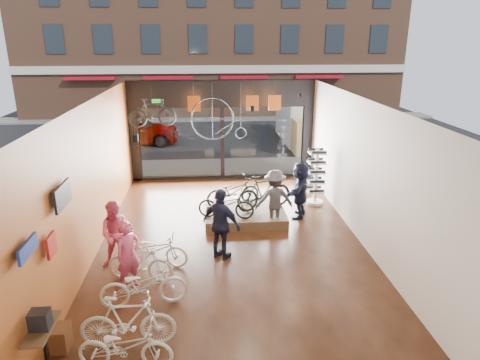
{
  "coord_description": "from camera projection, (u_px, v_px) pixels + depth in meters",
  "views": [
    {
      "loc": [
        -0.61,
        -10.14,
        5.28
      ],
      "look_at": [
        0.32,
        1.4,
        1.42
      ],
      "focal_mm": 32.0,
      "sensor_mm": 36.0,
      "label": 1
    }
  ],
  "objects": [
    {
      "name": "display_bike_left",
      "position": [
        226.0,
        204.0,
        12.3
      ],
      "size": [
        1.71,
        0.88,
        0.86
      ],
      "primitive_type": "imported",
      "rotation": [
        0.0,
        0.0,
        1.37
      ],
      "color": "black",
      "rests_on": "display_platform"
    },
    {
      "name": "floor_bike_1",
      "position": [
        128.0,
        322.0,
        7.55
      ],
      "size": [
        1.71,
        0.49,
        1.03
      ],
      "primitive_type": "imported",
      "rotation": [
        0.0,
        0.0,
        1.58
      ],
      "color": "beige",
      "rests_on": "ground_plane"
    },
    {
      "name": "wall_back",
      "position": [
        263.0,
        341.0,
        5.01
      ],
      "size": [
        7.0,
        0.04,
        3.8
      ],
      "primitive_type": "cube",
      "color": "beige",
      "rests_on": "ground"
    },
    {
      "name": "ground_plane",
      "position": [
        232.0,
        248.0,
        11.31
      ],
      "size": [
        7.0,
        12.0,
        0.04
      ],
      "primitive_type": "cube",
      "color": "black",
      "rests_on": "ground"
    },
    {
      "name": "floor_bike_2",
      "position": [
        144.0,
        285.0,
        8.74
      ],
      "size": [
        1.85,
        0.84,
        0.94
      ],
      "primitive_type": "imported",
      "rotation": [
        0.0,
        0.0,
        1.69
      ],
      "color": "beige",
      "rests_on": "ground_plane"
    },
    {
      "name": "wall_right",
      "position": [
        368.0,
        176.0,
        10.97
      ],
      "size": [
        0.04,
        12.0,
        3.8
      ],
      "primitive_type": "cube",
      "color": "beige",
      "rests_on": "ground"
    },
    {
      "name": "jersey_right",
      "position": [
        275.0,
        103.0,
        15.4
      ],
      "size": [
        0.45,
        0.03,
        0.55
      ],
      "primitive_type": "cube",
      "color": "#CC5919",
      "rests_on": "ceiling"
    },
    {
      "name": "sunglasses_rack",
      "position": [
        316.0,
        177.0,
        14.03
      ],
      "size": [
        0.62,
        0.53,
        1.88
      ],
      "primitive_type": null,
      "rotation": [
        0.0,
        0.0,
        -0.15
      ],
      "color": "white",
      "rests_on": "ground_plane"
    },
    {
      "name": "jersey_mid",
      "position": [
        253.0,
        103.0,
        15.34
      ],
      "size": [
        0.45,
        0.03,
        0.55
      ],
      "primitive_type": "cube",
      "color": "#CC5919",
      "rests_on": "ceiling"
    },
    {
      "name": "floor_bike_0",
      "position": [
        125.0,
        347.0,
        7.08
      ],
      "size": [
        1.65,
        0.72,
        0.84
      ],
      "primitive_type": "imported",
      "rotation": [
        0.0,
        0.0,
        1.47
      ],
      "color": "beige",
      "rests_on": "ground_plane"
    },
    {
      "name": "street_car",
      "position": [
        131.0,
        129.0,
        22.05
      ],
      "size": [
        4.79,
        1.93,
        1.63
      ],
      "primitive_type": "imported",
      "rotation": [
        0.0,
        0.0,
        1.57
      ],
      "color": "gray",
      "rests_on": "street_road"
    },
    {
      "name": "penny_farthing",
      "position": [
        221.0,
        120.0,
        15.18
      ],
      "size": [
        1.92,
        0.06,
        1.54
      ],
      "primitive_type": null,
      "color": "black",
      "rests_on": "ceiling"
    },
    {
      "name": "wall_merch",
      "position": [
        48.0,
        282.0,
        7.33
      ],
      "size": [
        0.4,
        2.4,
        2.6
      ],
      "primitive_type": null,
      "color": "navy",
      "rests_on": "wall_left"
    },
    {
      "name": "customer_1",
      "position": [
        117.0,
        234.0,
        10.17
      ],
      "size": [
        0.83,
        0.66,
        1.66
      ],
      "primitive_type": "imported",
      "rotation": [
        0.0,
        0.0,
        0.04
      ],
      "color": "#CC4C72",
      "rests_on": "ground_plane"
    },
    {
      "name": "sidewalk_near",
      "position": [
        222.0,
        167.0,
        18.09
      ],
      "size": [
        30.0,
        2.4,
        0.12
      ],
      "primitive_type": "cube",
      "color": "slate",
      "rests_on": "ground"
    },
    {
      "name": "customer_3",
      "position": [
        274.0,
        199.0,
        12.36
      ],
      "size": [
        1.15,
        0.72,
        1.71
      ],
      "primitive_type": "imported",
      "rotation": [
        0.0,
        0.0,
        3.22
      ],
      "color": "#3F3F44",
      "rests_on": "ground_plane"
    },
    {
      "name": "floor_bike_3",
      "position": [
        140.0,
        263.0,
        9.63
      ],
      "size": [
        1.61,
        0.83,
        0.93
      ],
      "primitive_type": "imported",
      "rotation": [
        0.0,
        0.0,
        1.31
      ],
      "color": "beige",
      "rests_on": "ground_plane"
    },
    {
      "name": "sidewalk_far",
      "position": [
        215.0,
        118.0,
        29.25
      ],
      "size": [
        30.0,
        2.0,
        0.12
      ],
      "primitive_type": "cube",
      "color": "slate",
      "rests_on": "ground"
    },
    {
      "name": "ceiling",
      "position": [
        231.0,
        103.0,
        10.09
      ],
      "size": [
        7.0,
        12.0,
        0.04
      ],
      "primitive_type": "cube",
      "color": "black",
      "rests_on": "ground"
    },
    {
      "name": "wall_left",
      "position": [
        88.0,
        183.0,
        10.44
      ],
      "size": [
        0.04,
        12.0,
        3.8
      ],
      "primitive_type": "cube",
      "color": "#B15422",
      "rests_on": "ground"
    },
    {
      "name": "customer_5",
      "position": [
        300.0,
        190.0,
        13.04
      ],
      "size": [
        1.1,
        1.7,
        1.75
      ],
      "primitive_type": "imported",
      "rotation": [
        0.0,
        0.0,
        4.32
      ],
      "color": "#161C33",
      "rests_on": "ground_plane"
    },
    {
      "name": "street_road",
      "position": [
        216.0,
        131.0,
        25.49
      ],
      "size": [
        30.0,
        18.0,
        0.02
      ],
      "primitive_type": "cube",
      "color": "black",
      "rests_on": "ground"
    },
    {
      "name": "customer_0",
      "position": [
        129.0,
        255.0,
        9.29
      ],
      "size": [
        0.69,
        0.66,
        1.59
      ],
      "primitive_type": "imported",
      "rotation": [
        0.0,
        0.0,
        0.69
      ],
      "color": "#CC4C72",
      "rests_on": "ground_plane"
    },
    {
      "name": "display_platform",
      "position": [
        245.0,
        215.0,
        13.02
      ],
      "size": [
        2.4,
        1.8,
        0.3
      ],
      "primitive_type": "cube",
      "color": "#473921",
      "rests_on": "ground_plane"
    },
    {
      "name": "exit_sign",
      "position": [
        157.0,
        102.0,
        15.72
      ],
      "size": [
        0.35,
        0.06,
        0.18
      ],
      "primitive_type": "cube",
      "color": "#198C26",
      "rests_on": "storefront"
    },
    {
      "name": "display_bike_mid",
      "position": [
        264.0,
        192.0,
        12.92
      ],
      "size": [
        1.88,
        1.13,
        1.09
      ],
      "primitive_type": "imported",
      "rotation": [
        0.0,
        0.0,
        1.94
      ],
      "color": "black",
      "rests_on": "display_platform"
    },
    {
      "name": "box_truck",
      "position": [
        306.0,
        122.0,
        21.66
      ],
      "size": [
        2.04,
        6.12,
        2.41
      ],
      "primitive_type": null,
      "color": "silver",
      "rests_on": "street_road"
    },
    {
      "name": "display_bike_right",
      "position": [
        233.0,
        191.0,
        13.25
      ],
      "size": [
        1.81,
        1.06,
        0.9
      ],
      "primitive_type": "imported",
      "rotation": [
        0.0,
        0.0,
        1.86
      ],
      "color": "black",
      "rests_on": "display_platform"
    },
    {
      "name": "hung_bike",
      "position": [
        152.0,
        112.0,
        14.17
      ],
      "size": [
        1.64,
        0.8,
        0.95
      ],
      "primitive_type": "imported",
      "rotation": [
        0.0,
        0.0,
        1.81
      ],
      "color": "black",
      "rests_on": "ceiling"
    },
    {
      "name": "floor_bike_4",
      "position": [
        155.0,
        250.0,
        10.3
      ],
      "size": [
        1.72,
        0.91,
        0.86
      ],
      "primitive_type": "imported",
      "rotation": [
        0.0,
        0.0,
        1.35
      ],
      "color": "beige",
      "rests_on": "ground_plane"
    },
    {
      "name": "customer_2",
      "position": [
        221.0,
        224.0,
        10.51
      ],
      "size": [
        1.13,
        1.01,
        1.84
      ],
      "primitive_type": "imported",
      "rotation": [
        0.0,
        0.0,
        2.49
      ],
      "color": "#161C33",
      "rests_on": "ground_plane"
    },
    {
      "name": "opposite_building",
      "position": [
        212.0,
        11.0,
        29.42
      ],
      "size": [
        26.0,
        5.0,
        14.0
      ],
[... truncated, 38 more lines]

